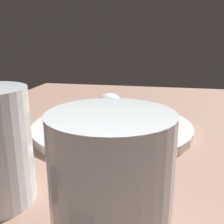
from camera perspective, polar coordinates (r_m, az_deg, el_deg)
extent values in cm
cube|color=#936E5E|center=(38.72, 5.79, -9.90)|extent=(102.56, 75.96, 2.23)
cylinder|color=white|center=(45.63, 0.00, -3.25)|extent=(27.47, 27.47, 1.39)
cylinder|color=tan|center=(45.12, 0.00, -1.30)|extent=(19.40, 19.40, 1.86)
cylinder|color=gold|center=(44.78, 0.00, 0.16)|extent=(16.98, 16.98, 0.54)
ellipsoid|color=white|center=(43.82, -0.48, 2.18)|extent=(4.13, 4.13, 2.96)
cube|color=#52B146|center=(38.16, 0.63, -1.62)|extent=(1.50, 1.26, 0.80)
cube|color=#328C38|center=(51.98, 1.04, 3.16)|extent=(1.34, 1.51, 0.80)
cube|color=#25873B|center=(43.84, -4.42, 0.68)|extent=(1.49, 1.44, 0.80)
cube|color=green|center=(41.23, -6.02, -0.36)|extent=(1.41, 1.03, 0.80)
cube|color=green|center=(51.92, -0.43, 3.15)|extent=(1.20, 1.48, 0.80)
cube|color=#54AD3F|center=(45.40, 2.60, 1.25)|extent=(1.16, 1.46, 0.80)
cube|color=#288B33|center=(40.83, -7.69, -0.58)|extent=(1.51, 1.37, 0.80)
cube|color=green|center=(43.06, -5.66, 0.36)|extent=(0.89, 1.33, 0.80)
cube|color=green|center=(51.57, -1.17, 3.06)|extent=(1.33, 1.51, 0.80)
cube|color=#2F8729|center=(39.29, 7.38, -1.23)|extent=(0.91, 1.34, 0.80)
cube|color=#56A841|center=(44.95, -8.18, 0.95)|extent=(1.32, 0.86, 0.80)
cube|color=green|center=(46.13, -0.13, 1.50)|extent=(1.31, 0.85, 0.80)
cube|color=green|center=(43.06, -6.04, 0.35)|extent=(1.40, 1.50, 0.80)
cube|color=green|center=(46.76, 0.78, 1.70)|extent=(1.00, 1.39, 0.80)
cylinder|color=silver|center=(18.00, -1.42, -17.87)|extent=(7.92, 7.92, 11.43)
cylinder|color=orange|center=(18.31, -1.40, -19.28)|extent=(6.97, 6.97, 9.55)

